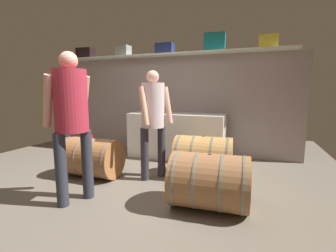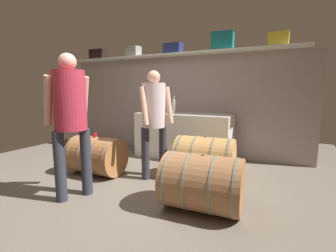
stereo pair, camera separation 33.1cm
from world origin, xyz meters
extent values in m
cube|color=#696054|center=(0.00, 0.59, -0.01)|extent=(6.44, 7.90, 0.02)
cube|color=gray|center=(0.00, 2.35, 1.00)|extent=(5.24, 0.10, 1.99)
cube|color=silver|center=(0.00, 2.20, 2.01)|extent=(4.82, 0.40, 0.03)
cube|color=black|center=(-1.95, 2.20, 2.14)|extent=(0.39, 0.26, 0.23)
cube|color=gray|center=(-0.96, 2.20, 2.14)|extent=(0.30, 0.24, 0.22)
cube|color=navy|center=(-0.02, 2.20, 2.13)|extent=(0.36, 0.23, 0.21)
cube|color=#13757C|center=(0.98, 2.20, 2.19)|extent=(0.40, 0.29, 0.32)
cube|color=yellow|center=(1.90, 2.20, 2.14)|extent=(0.32, 0.26, 0.22)
cube|color=white|center=(0.33, 1.95, 0.43)|extent=(1.85, 0.67, 0.86)
cylinder|color=#B7C3BE|center=(0.17, 1.83, 0.98)|extent=(0.07, 0.07, 0.22)
sphere|color=#B7C3BE|center=(0.17, 1.83, 1.10)|extent=(0.07, 0.07, 0.07)
cylinder|color=#B7C3BE|center=(0.17, 1.83, 1.15)|extent=(0.02, 0.02, 0.09)
cylinder|color=white|center=(-0.25, 2.05, 0.86)|extent=(0.06, 0.06, 0.00)
cylinder|color=white|center=(-0.25, 2.05, 0.91)|extent=(0.01, 0.01, 0.08)
sphere|color=white|center=(-0.25, 2.05, 0.97)|extent=(0.08, 0.08, 0.08)
sphere|color=maroon|center=(-0.25, 2.05, 0.96)|extent=(0.05, 0.05, 0.05)
cone|color=red|center=(-0.11, 1.86, 0.91)|extent=(0.11, 0.11, 0.10)
cylinder|color=#A56839|center=(-0.54, 0.47, 0.30)|extent=(0.80, 0.59, 0.58)
cylinder|color=slate|center=(-0.87, 0.47, 0.30)|extent=(0.03, 0.59, 0.59)
cylinder|color=slate|center=(-0.66, 0.47, 0.30)|extent=(0.03, 0.59, 0.59)
cylinder|color=slate|center=(-0.41, 0.48, 0.30)|extent=(0.03, 0.59, 0.59)
cylinder|color=slate|center=(-0.20, 0.48, 0.30)|extent=(0.03, 0.59, 0.59)
cylinder|color=#904C53|center=(-0.54, 0.47, 0.59)|extent=(0.04, 0.04, 0.01)
cylinder|color=tan|center=(1.04, 1.02, 0.31)|extent=(0.88, 0.67, 0.61)
cylinder|color=slate|center=(0.69, 1.00, 0.31)|extent=(0.07, 0.63, 0.63)
cylinder|color=slate|center=(0.90, 1.01, 0.31)|extent=(0.07, 0.63, 0.63)
cylinder|color=slate|center=(1.17, 1.03, 0.31)|extent=(0.07, 0.63, 0.63)
cylinder|color=slate|center=(1.39, 1.04, 0.31)|extent=(0.07, 0.63, 0.63)
cylinder|color=brown|center=(1.04, 1.02, 0.63)|extent=(0.04, 0.04, 0.01)
cylinder|color=#996740|center=(1.30, 0.08, 0.31)|extent=(0.87, 0.65, 0.61)
cylinder|color=slate|center=(0.95, 0.06, 0.31)|extent=(0.06, 0.62, 0.62)
cylinder|color=slate|center=(1.16, 0.07, 0.31)|extent=(0.06, 0.62, 0.62)
cylinder|color=slate|center=(1.43, 0.09, 0.31)|extent=(0.06, 0.62, 0.62)
cylinder|color=slate|center=(1.65, 0.10, 0.31)|extent=(0.06, 0.62, 0.62)
cylinder|color=brown|center=(1.30, 0.08, 0.62)|extent=(0.04, 0.04, 0.01)
cylinder|color=red|center=(-0.56, 0.47, 0.62)|extent=(0.06, 0.06, 0.05)
cylinder|color=#2C2F3B|center=(-0.14, -0.15, 0.42)|extent=(0.13, 0.13, 0.84)
cylinder|color=#2C2F3B|center=(-0.27, -0.43, 0.42)|extent=(0.13, 0.13, 0.84)
cylinder|color=#AA283B|center=(-0.20, -0.29, 1.18)|extent=(0.36, 0.36, 0.69)
sphere|color=#DA9883|center=(-0.20, -0.29, 1.62)|extent=(0.20, 0.20, 0.20)
cylinder|color=#DA9883|center=(-0.21, -0.06, 1.18)|extent=(0.25, 0.18, 0.58)
cylinder|color=#DA9883|center=(-0.39, -0.43, 1.18)|extent=(0.26, 0.18, 0.58)
cylinder|color=#302E38|center=(0.26, 0.61, 0.39)|extent=(0.12, 0.12, 0.77)
cylinder|color=#302E38|center=(0.44, 0.84, 0.39)|extent=(0.12, 0.12, 0.77)
cylinder|color=silver|center=(0.35, 0.73, 1.09)|extent=(0.33, 0.33, 0.64)
sphere|color=tan|center=(0.35, 0.73, 1.49)|extent=(0.18, 0.18, 0.18)
cylinder|color=tan|center=(0.31, 0.52, 1.09)|extent=(0.23, 0.20, 0.54)
cylinder|color=tan|center=(0.54, 0.82, 1.09)|extent=(0.22, 0.20, 0.54)
camera|label=1|loc=(1.71, -2.41, 1.29)|focal=25.36mm
camera|label=2|loc=(2.02, -2.28, 1.29)|focal=25.36mm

